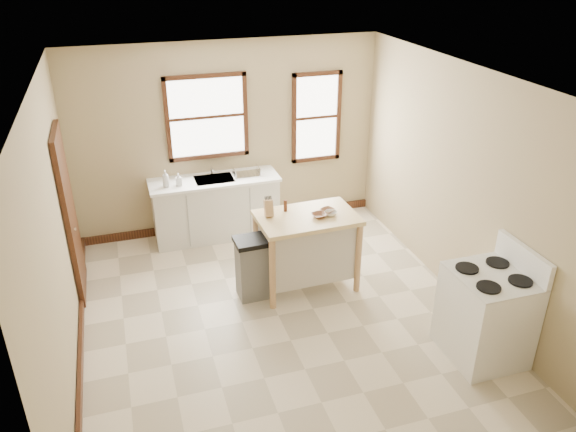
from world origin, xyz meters
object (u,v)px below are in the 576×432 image
at_px(bowl_a, 319,215).
at_px(bowl_c, 331,213).
at_px(knife_block, 269,209).
at_px(dish_rack, 246,172).
at_px(pepper_grinder, 285,206).
at_px(gas_stove, 487,305).
at_px(kitchen_island, 307,251).
at_px(soap_bottle_b, 179,179).
at_px(trash_bin, 253,268).
at_px(soap_bottle_a, 166,179).
at_px(bowl_b, 328,211).

xyz_separation_m(bowl_a, bowl_c, (0.15, 0.00, 0.00)).
height_order(knife_block, bowl_c, knife_block).
xyz_separation_m(dish_rack, pepper_grinder, (0.14, -1.47, 0.10)).
xyz_separation_m(bowl_c, gas_stove, (1.06, -1.75, -0.39)).
height_order(kitchen_island, bowl_c, bowl_c).
bearing_deg(bowl_c, gas_stove, -58.66).
height_order(dish_rack, pepper_grinder, pepper_grinder).
bearing_deg(knife_block, soap_bottle_b, 124.93).
bearing_deg(kitchen_island, trash_bin, -179.28).
xyz_separation_m(kitchen_island, pepper_grinder, (-0.21, 0.20, 0.57)).
xyz_separation_m(soap_bottle_a, trash_bin, (0.81, -1.62, -0.64)).
bearing_deg(gas_stove, bowl_b, 120.14).
relative_size(soap_bottle_a, dish_rack, 0.63).
xyz_separation_m(soap_bottle_a, kitchen_island, (1.52, -1.59, -0.55)).
relative_size(pepper_grinder, trash_bin, 0.19).
xyz_separation_m(bowl_a, trash_bin, (-0.84, 0.04, -0.61)).
bearing_deg(soap_bottle_b, bowl_b, -39.95).
xyz_separation_m(soap_bottle_b, dish_rack, (0.99, 0.09, -0.04)).
height_order(kitchen_island, pepper_grinder, pepper_grinder).
xyz_separation_m(bowl_a, bowl_b, (0.15, 0.10, -0.00)).
height_order(kitchen_island, trash_bin, kitchen_island).
bearing_deg(dish_rack, kitchen_island, -57.07).
height_order(soap_bottle_a, pepper_grinder, soap_bottle_a).
bearing_deg(pepper_grinder, bowl_c, -29.05).
bearing_deg(soap_bottle_b, soap_bottle_a, -176.86).
height_order(soap_bottle_b, gas_stove, gas_stove).
xyz_separation_m(dish_rack, bowl_b, (0.63, -1.66, 0.05)).
xyz_separation_m(soap_bottle_a, bowl_c, (1.80, -1.66, -0.02)).
distance_m(soap_bottle_b, bowl_b, 2.25).
xyz_separation_m(dish_rack, gas_stove, (1.70, -3.50, -0.34)).
height_order(soap_bottle_a, bowl_b, soap_bottle_a).
xyz_separation_m(soap_bottle_a, bowl_a, (1.65, -1.66, -0.03)).
height_order(soap_bottle_a, bowl_a, soap_bottle_a).
distance_m(knife_block, bowl_c, 0.76).
distance_m(bowl_c, gas_stove, 2.08).
distance_m(kitchen_island, trash_bin, 0.72).
xyz_separation_m(pepper_grinder, trash_bin, (-0.49, -0.23, -0.67)).
relative_size(kitchen_island, knife_block, 6.07).
relative_size(dish_rack, kitchen_island, 0.32).
bearing_deg(trash_bin, bowl_a, -4.74).
xyz_separation_m(soap_bottle_a, dish_rack, (1.16, 0.09, -0.07)).
relative_size(knife_block, trash_bin, 0.25).
height_order(pepper_grinder, trash_bin, pepper_grinder).
bearing_deg(soap_bottle_a, dish_rack, 8.50).
bearing_deg(kitchen_island, bowl_c, -16.21).
bearing_deg(gas_stove, bowl_c, 121.34).
bearing_deg(bowl_b, bowl_c, -87.24).
height_order(dish_rack, trash_bin, dish_rack).
relative_size(bowl_b, trash_bin, 0.21).
relative_size(knife_block, bowl_c, 1.29).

